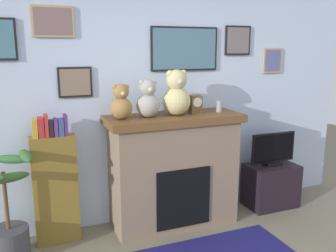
# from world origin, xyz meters

# --- Properties ---
(back_wall) EXTENTS (5.20, 0.15, 2.60)m
(back_wall) POSITION_xyz_m (0.00, 2.00, 1.31)
(back_wall) COLOR silver
(back_wall) RESTS_ON ground_plane
(fireplace) EXTENTS (1.44, 0.59, 1.22)m
(fireplace) POSITION_xyz_m (0.18, 1.67, 0.62)
(fireplace) COLOR #806B56
(fireplace) RESTS_ON ground_plane
(bookshelf) EXTENTS (0.42, 0.16, 1.30)m
(bookshelf) POSITION_xyz_m (-1.04, 1.74, 0.60)
(bookshelf) COLOR brown
(bookshelf) RESTS_ON ground_plane
(potted_plant) EXTENTS (0.58, 0.56, 1.01)m
(potted_plant) POSITION_xyz_m (-1.48, 1.55, 0.37)
(potted_plant) COLOR #3F3F44
(potted_plant) RESTS_ON ground_plane
(tv_stand) EXTENTS (0.61, 0.40, 0.52)m
(tv_stand) POSITION_xyz_m (1.47, 1.64, 0.26)
(tv_stand) COLOR black
(tv_stand) RESTS_ON ground_plane
(television) EXTENTS (0.59, 0.14, 0.40)m
(television) POSITION_xyz_m (1.47, 1.64, 0.71)
(television) COLOR black
(television) RESTS_ON tv_stand
(candle_jar) EXTENTS (0.07, 0.07, 0.12)m
(candle_jar) POSITION_xyz_m (0.72, 1.65, 1.28)
(candle_jar) COLOR gray
(candle_jar) RESTS_ON fireplace
(mantel_clock) EXTENTS (0.13, 0.09, 0.19)m
(mantel_clock) POSITION_xyz_m (0.43, 1.65, 1.32)
(mantel_clock) COLOR brown
(mantel_clock) RESTS_ON fireplace
(teddy_bear_cream) EXTENTS (0.22, 0.22, 0.35)m
(teddy_bear_cream) POSITION_xyz_m (-0.38, 1.65, 1.38)
(teddy_bear_cream) COLOR olive
(teddy_bear_cream) RESTS_ON fireplace
(teddy_bear_brown) EXTENTS (0.24, 0.24, 0.38)m
(teddy_bear_brown) POSITION_xyz_m (-0.10, 1.65, 1.40)
(teddy_bear_brown) COLOR #A19C96
(teddy_bear_brown) RESTS_ON fireplace
(teddy_bear_grey) EXTENTS (0.29, 0.29, 0.47)m
(teddy_bear_grey) POSITION_xyz_m (0.21, 1.65, 1.44)
(teddy_bear_grey) COLOR #CDBF81
(teddy_bear_grey) RESTS_ON fireplace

